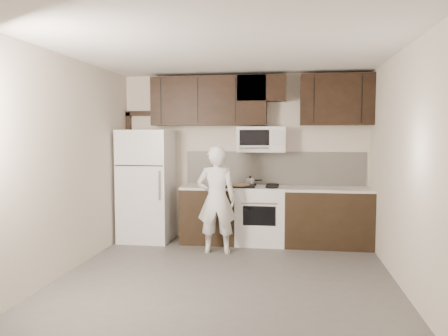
% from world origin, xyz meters
% --- Properties ---
extents(floor, '(4.50, 4.50, 0.00)m').
position_xyz_m(floor, '(0.00, 0.00, 0.00)').
color(floor, '#565351').
rests_on(floor, ground).
extents(back_wall, '(4.00, 0.00, 4.00)m').
position_xyz_m(back_wall, '(0.00, 2.25, 1.35)').
color(back_wall, beige).
rests_on(back_wall, ground).
extents(ceiling, '(4.50, 4.50, 0.00)m').
position_xyz_m(ceiling, '(0.00, 0.00, 2.70)').
color(ceiling, white).
rests_on(ceiling, back_wall).
extents(counter_run, '(2.95, 0.64, 0.91)m').
position_xyz_m(counter_run, '(0.60, 1.94, 0.46)').
color(counter_run, black).
rests_on(counter_run, floor).
extents(stove, '(0.76, 0.66, 0.94)m').
position_xyz_m(stove, '(0.30, 1.94, 0.46)').
color(stove, white).
rests_on(stove, floor).
extents(backsplash, '(2.90, 0.02, 0.54)m').
position_xyz_m(backsplash, '(0.50, 2.24, 1.18)').
color(backsplash, beige).
rests_on(backsplash, counter_run).
extents(upper_cabinets, '(3.48, 0.35, 0.78)m').
position_xyz_m(upper_cabinets, '(0.21, 2.08, 2.28)').
color(upper_cabinets, black).
rests_on(upper_cabinets, back_wall).
extents(microwave, '(0.76, 0.42, 0.40)m').
position_xyz_m(microwave, '(0.30, 2.06, 1.65)').
color(microwave, white).
rests_on(microwave, upper_cabinets).
extents(refrigerator, '(0.80, 0.76, 1.80)m').
position_xyz_m(refrigerator, '(-1.55, 1.89, 0.90)').
color(refrigerator, white).
rests_on(refrigerator, floor).
extents(door_trim, '(0.50, 0.08, 2.12)m').
position_xyz_m(door_trim, '(-1.92, 2.21, 1.25)').
color(door_trim, black).
rests_on(door_trim, floor).
extents(saucepan, '(0.27, 0.16, 0.15)m').
position_xyz_m(saucepan, '(0.12, 2.09, 0.97)').
color(saucepan, silver).
rests_on(saucepan, stove).
extents(baking_tray, '(0.46, 0.36, 0.02)m').
position_xyz_m(baking_tray, '(-0.02, 1.84, 0.92)').
color(baking_tray, black).
rests_on(baking_tray, counter_run).
extents(pizza, '(0.32, 0.32, 0.02)m').
position_xyz_m(pizza, '(-0.02, 1.84, 0.94)').
color(pizza, tan).
rests_on(pizza, baking_tray).
extents(person, '(0.59, 0.40, 1.57)m').
position_xyz_m(person, '(-0.30, 1.32, 0.79)').
color(person, white).
rests_on(person, floor).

